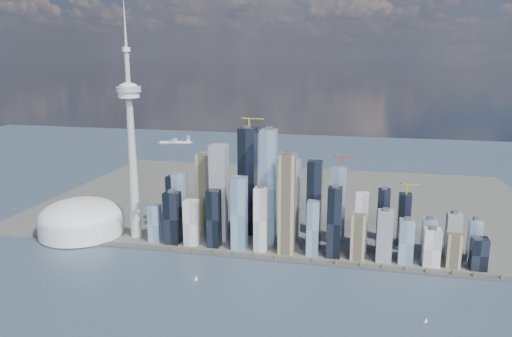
% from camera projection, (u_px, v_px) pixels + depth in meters
% --- Properties ---
extents(ground, '(4000.00, 4000.00, 0.00)m').
position_uv_depth(ground, '(218.00, 315.00, 845.69)').
color(ground, '#33435A').
rests_on(ground, ground).
extents(seawall, '(1100.00, 22.00, 4.00)m').
position_uv_depth(seawall, '(252.00, 257.00, 1083.09)').
color(seawall, '#383838').
rests_on(seawall, ground).
extents(land, '(1400.00, 900.00, 3.00)m').
position_uv_depth(land, '(286.00, 200.00, 1511.32)').
color(land, '#4C4C47').
rests_on(land, ground).
extents(shoreline_trees, '(960.53, 7.20, 8.80)m').
position_uv_depth(shoreline_trees, '(252.00, 254.00, 1081.59)').
color(shoreline_trees, '#3F2D1E').
rests_on(shoreline_trees, seawall).
extents(skyscraper_cluster, '(736.00, 142.00, 286.60)m').
position_uv_depth(skyscraper_cluster, '(286.00, 209.00, 1133.55)').
color(skyscraper_cluster, black).
rests_on(skyscraper_cluster, land).
extents(needle_tower, '(56.00, 56.00, 550.50)m').
position_uv_depth(needle_tower, '(131.00, 141.00, 1152.99)').
color(needle_tower, '#AFB0AA').
rests_on(needle_tower, land).
extents(dome_stadium, '(200.00, 200.00, 86.00)m').
position_uv_depth(dome_stadium, '(81.00, 219.00, 1216.91)').
color(dome_stadium, silver).
rests_on(dome_stadium, land).
extents(airplane, '(70.61, 62.93, 17.40)m').
position_uv_depth(airplane, '(175.00, 142.00, 1015.56)').
color(airplane, silver).
rests_on(airplane, ground).
extents(sailboat_west, '(7.58, 4.78, 10.89)m').
position_uv_depth(sailboat_west, '(196.00, 279.00, 974.41)').
color(sailboat_west, silver).
rests_on(sailboat_west, ground).
extents(sailboat_east, '(6.92, 1.97, 9.64)m').
position_uv_depth(sailboat_east, '(426.00, 321.00, 819.97)').
color(sailboat_east, silver).
rests_on(sailboat_east, ground).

